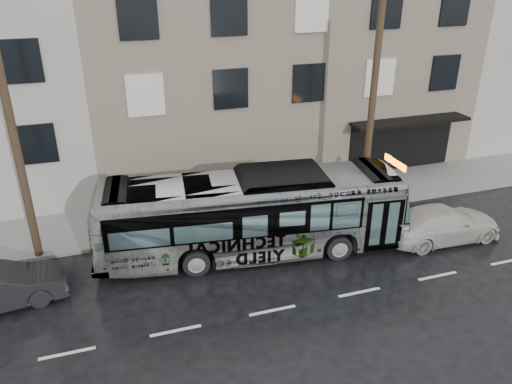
% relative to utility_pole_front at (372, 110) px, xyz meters
% --- Properties ---
extents(ground, '(120.00, 120.00, 0.00)m').
position_rel_utility_pole_front_xyz_m(ground, '(-6.50, -3.30, -4.65)').
color(ground, black).
rests_on(ground, ground).
extents(sidewalk, '(90.00, 3.60, 0.15)m').
position_rel_utility_pole_front_xyz_m(sidewalk, '(-6.50, 1.60, -4.58)').
color(sidewalk, gray).
rests_on(sidewalk, ground).
extents(building_taupe, '(20.00, 12.00, 11.00)m').
position_rel_utility_pole_front_xyz_m(building_taupe, '(-1.50, 9.40, 0.85)').
color(building_taupe, gray).
rests_on(building_taupe, ground).
extents(utility_pole_front, '(0.30, 0.30, 9.00)m').
position_rel_utility_pole_front_xyz_m(utility_pole_front, '(0.00, 0.00, 0.00)').
color(utility_pole_front, '#453522').
rests_on(utility_pole_front, sidewalk).
extents(utility_pole_rear, '(0.30, 0.30, 9.00)m').
position_rel_utility_pole_front_xyz_m(utility_pole_rear, '(-14.00, 0.00, 0.00)').
color(utility_pole_rear, '#453522').
rests_on(utility_pole_rear, sidewalk).
extents(sign_post, '(0.06, 0.06, 2.40)m').
position_rel_utility_pole_front_xyz_m(sign_post, '(1.10, 0.00, -3.30)').
color(sign_post, slate).
rests_on(sign_post, sidewalk).
extents(bus, '(12.12, 4.18, 3.31)m').
position_rel_utility_pole_front_xyz_m(bus, '(-6.03, -2.08, -3.00)').
color(bus, '#B2B2B2').
rests_on(bus, ground).
extents(white_sedan, '(4.98, 2.11, 1.43)m').
position_rel_utility_pole_front_xyz_m(white_sedan, '(1.66, -3.53, -3.93)').
color(white_sedan, beige).
rests_on(white_sedan, ground).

